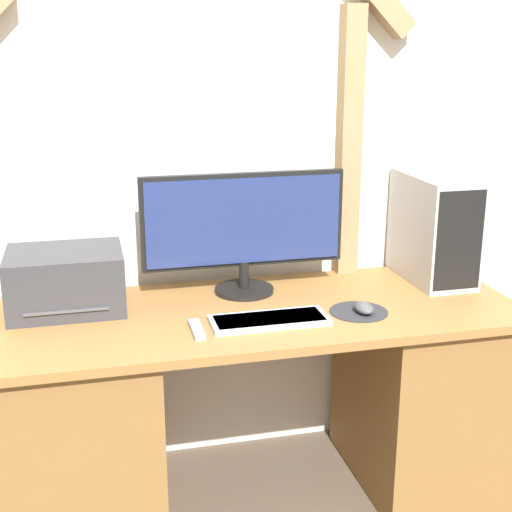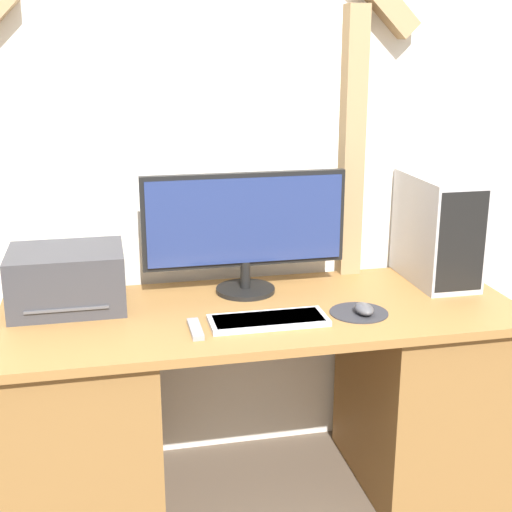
{
  "view_description": "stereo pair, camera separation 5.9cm",
  "coord_description": "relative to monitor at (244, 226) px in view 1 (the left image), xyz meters",
  "views": [
    {
      "loc": [
        -0.56,
        -1.87,
        1.61
      ],
      "look_at": [
        -0.02,
        0.34,
        0.93
      ],
      "focal_mm": 50.0,
      "sensor_mm": 36.0,
      "label": 1
    },
    {
      "loc": [
        -0.51,
        -1.88,
        1.61
      ],
      "look_at": [
        -0.02,
        0.34,
        0.93
      ],
      "focal_mm": 50.0,
      "sensor_mm": 36.0,
      "label": 2
    }
  ],
  "objects": [
    {
      "name": "remote_control",
      "position": [
        -0.23,
        -0.34,
        -0.24
      ],
      "size": [
        0.04,
        0.16,
        0.02
      ],
      "color": "gray",
      "rests_on": "desk"
    },
    {
      "name": "keyboard",
      "position": [
        0.01,
        -0.32,
        -0.24
      ],
      "size": [
        0.39,
        0.15,
        0.02
      ],
      "color": "silver",
      "rests_on": "desk"
    },
    {
      "name": "computer_tower",
      "position": [
        0.73,
        -0.02,
        -0.05
      ],
      "size": [
        0.2,
        0.39,
        0.4
      ],
      "color": "#B2B2B7",
      "rests_on": "desk"
    },
    {
      "name": "wall_back",
      "position": [
        0.02,
        0.21,
        0.37
      ],
      "size": [
        6.4,
        0.13,
        2.7
      ],
      "color": "white",
      "rests_on": "ground_plane"
    },
    {
      "name": "printer",
      "position": [
        -0.62,
        -0.03,
        -0.15
      ],
      "size": [
        0.38,
        0.31,
        0.2
      ],
      "color": "#38383D",
      "rests_on": "desk"
    },
    {
      "name": "mouse",
      "position": [
        0.34,
        -0.31,
        -0.23
      ],
      "size": [
        0.06,
        0.09,
        0.04
      ],
      "color": "#4C4C51",
      "rests_on": "mousepad"
    },
    {
      "name": "desk",
      "position": [
        0.02,
        -0.19,
        -0.6
      ],
      "size": [
        1.77,
        0.69,
        0.74
      ],
      "color": "olive",
      "rests_on": "ground_plane"
    },
    {
      "name": "mousepad",
      "position": [
        0.33,
        -0.3,
        -0.25
      ],
      "size": [
        0.2,
        0.2,
        0.0
      ],
      "color": "#2D2D33",
      "rests_on": "desk"
    },
    {
      "name": "monitor",
      "position": [
        0.0,
        0.0,
        0.0
      ],
      "size": [
        0.73,
        0.22,
        0.44
      ],
      "color": "black",
      "rests_on": "desk"
    }
  ]
}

